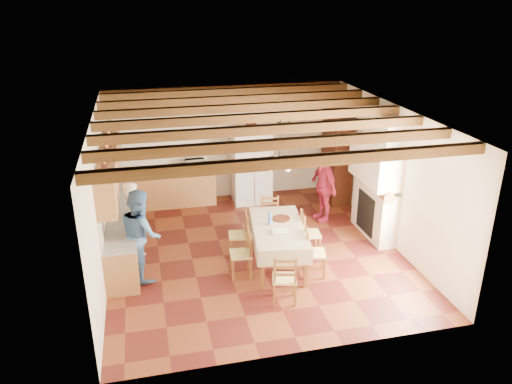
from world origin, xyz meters
TOP-DOWN VIEW (x-y plane):
  - floor at (0.00, 0.00)m, footprint 6.00×6.50m
  - ceiling at (0.00, 0.00)m, footprint 6.00×6.50m
  - wall_back at (0.00, 3.26)m, footprint 6.00×0.02m
  - wall_front at (0.00, -3.26)m, footprint 6.00×0.02m
  - wall_left at (-3.01, 0.00)m, footprint 0.02×6.50m
  - wall_right at (3.01, 0.00)m, footprint 0.02×6.50m
  - ceiling_beams at (0.00, 0.00)m, footprint 6.00×6.30m
  - lower_cabinets_left at (-2.70, 1.05)m, footprint 0.60×4.30m
  - lower_cabinets_back at (-1.55, 2.95)m, footprint 2.30×0.60m
  - countertop_left at (-2.70, 1.05)m, footprint 0.62×4.30m
  - countertop_back at (-1.55, 2.95)m, footprint 2.34×0.62m
  - backsplash_left at (-2.98, 1.05)m, footprint 0.03×4.30m
  - backsplash_back at (-1.55, 3.23)m, footprint 2.30×0.03m
  - upper_cabinets at (-2.83, 1.05)m, footprint 0.35×4.20m
  - fireplace at (2.72, 0.20)m, footprint 0.56×1.60m
  - wall_picture at (1.55, 3.23)m, footprint 0.34×0.03m
  - refrigerator at (0.55, 2.76)m, footprint 0.98×0.81m
  - hutch at (2.75, 2.43)m, footprint 0.61×1.29m
  - dining_table at (0.34, -0.60)m, footprint 1.26×2.08m
  - chandelier at (0.34, -0.60)m, footprint 0.47×0.47m
  - chair_left_near at (-0.47, -0.83)m, footprint 0.43×0.45m
  - chair_left_far at (-0.35, -0.04)m, footprint 0.45×0.47m
  - chair_right_near at (0.93, -1.13)m, footprint 0.49×0.51m
  - chair_right_far at (1.12, -0.32)m, footprint 0.45×0.47m
  - chair_end_near at (0.11, -1.87)m, footprint 0.51×0.49m
  - chair_end_far at (0.48, 0.54)m, footprint 0.50×0.48m
  - person_man at (-2.40, 0.29)m, footprint 0.49×0.67m
  - person_woman_blue at (-2.30, -0.41)m, footprint 0.90×1.03m
  - person_woman_red at (1.97, 1.23)m, footprint 0.59×1.05m
  - microwave at (-0.87, 2.95)m, footprint 0.51×0.36m
  - fridge_vase at (0.55, 2.76)m, footprint 0.35×0.35m

SIDE VIEW (x-z plane):
  - floor at x=0.00m, z-range -0.02..0.00m
  - lower_cabinets_left at x=-2.70m, z-range 0.00..0.86m
  - lower_cabinets_back at x=-1.55m, z-range 0.00..0.86m
  - chair_left_near at x=-0.47m, z-range 0.00..0.96m
  - chair_left_far at x=-0.35m, z-range 0.00..0.96m
  - chair_right_near at x=0.93m, z-range 0.00..0.96m
  - chair_right_far at x=1.12m, z-range 0.00..0.96m
  - chair_end_near at x=0.11m, z-range 0.00..0.96m
  - chair_end_far at x=0.48m, z-range 0.00..0.96m
  - dining_table at x=0.34m, z-range 0.34..1.20m
  - person_man at x=-2.40m, z-range 0.00..1.69m
  - person_woman_red at x=1.97m, z-range 0.00..1.69m
  - countertop_left at x=-2.70m, z-range 0.86..0.90m
  - countertop_back at x=-1.55m, z-range 0.86..0.90m
  - person_woman_blue at x=-2.30m, z-range 0.00..1.79m
  - refrigerator at x=0.55m, z-range 0.00..1.93m
  - microwave at x=-0.87m, z-range 0.90..1.17m
  - hutch at x=2.75m, z-range 0.00..2.29m
  - backsplash_left at x=-2.98m, z-range 0.90..1.50m
  - backsplash_back at x=-1.55m, z-range 0.90..1.50m
  - fireplace at x=2.72m, z-range 0.00..2.80m
  - wall_back at x=0.00m, z-range 0.00..3.00m
  - wall_front at x=0.00m, z-range 0.00..3.00m
  - wall_left at x=-3.01m, z-range 0.00..3.00m
  - wall_right at x=3.01m, z-range 0.00..3.00m
  - upper_cabinets at x=-2.83m, z-range 1.50..2.20m
  - wall_picture at x=1.55m, z-range 1.64..2.06m
  - fridge_vase at x=0.55m, z-range 1.93..2.22m
  - chandelier at x=0.34m, z-range 2.23..2.27m
  - ceiling_beams at x=0.00m, z-range 2.83..2.99m
  - ceiling at x=0.00m, z-range 3.00..3.02m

